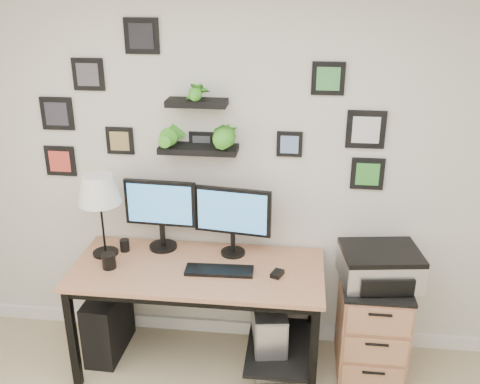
# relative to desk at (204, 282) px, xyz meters

# --- Properties ---
(room) EXTENTS (4.00, 4.00, 4.00)m
(room) POSITION_rel_desk_xyz_m (0.24, 0.32, -0.58)
(room) COLOR tan
(room) RESTS_ON ground
(desk) EXTENTS (1.60, 0.70, 0.75)m
(desk) POSITION_rel_desk_xyz_m (0.00, 0.00, 0.00)
(desk) COLOR tan
(desk) RESTS_ON ground
(monitor_left) EXTENTS (0.48, 0.20, 0.49)m
(monitor_left) POSITION_rel_desk_xyz_m (-0.32, 0.19, 0.41)
(monitor_left) COLOR black
(monitor_left) RESTS_ON desk
(monitor_right) EXTENTS (0.51, 0.18, 0.47)m
(monitor_right) POSITION_rel_desk_xyz_m (0.17, 0.17, 0.40)
(monitor_right) COLOR black
(monitor_right) RESTS_ON desk
(keyboard) EXTENTS (0.43, 0.15, 0.02)m
(keyboard) POSITION_rel_desk_xyz_m (0.11, -0.08, 0.13)
(keyboard) COLOR black
(keyboard) RESTS_ON desk
(mouse) EXTENTS (0.09, 0.11, 0.03)m
(mouse) POSITION_rel_desk_xyz_m (0.47, -0.08, 0.14)
(mouse) COLOR black
(mouse) RESTS_ON desk
(table_lamp) EXTENTS (0.27, 0.27, 0.56)m
(table_lamp) POSITION_rel_desk_xyz_m (-0.68, 0.07, 0.57)
(table_lamp) COLOR black
(table_lamp) RESTS_ON desk
(mug) EXTENTS (0.09, 0.09, 0.10)m
(mug) POSITION_rel_desk_xyz_m (-0.59, -0.10, 0.17)
(mug) COLOR black
(mug) RESTS_ON desk
(pen_cup) EXTENTS (0.06, 0.06, 0.08)m
(pen_cup) POSITION_rel_desk_xyz_m (-0.56, 0.13, 0.16)
(pen_cup) COLOR black
(pen_cup) RESTS_ON desk
(pc_tower_black) EXTENTS (0.22, 0.47, 0.46)m
(pc_tower_black) POSITION_rel_desk_xyz_m (-0.69, 0.03, -0.40)
(pc_tower_black) COLOR black
(pc_tower_black) RESTS_ON ground
(pc_tower_grey) EXTENTS (0.28, 0.50, 0.47)m
(pc_tower_grey) POSITION_rel_desk_xyz_m (0.42, 0.04, -0.39)
(pc_tower_grey) COLOR gray
(pc_tower_grey) RESTS_ON ground
(file_cabinet) EXTENTS (0.43, 0.53, 0.67)m
(file_cabinet) POSITION_rel_desk_xyz_m (1.10, 0.06, -0.29)
(file_cabinet) COLOR tan
(file_cabinet) RESTS_ON ground
(printer) EXTENTS (0.52, 0.44, 0.22)m
(printer) POSITION_rel_desk_xyz_m (1.11, 0.07, 0.15)
(printer) COLOR silver
(printer) RESTS_ON file_cabinet
(wall_decor) EXTENTS (2.26, 0.18, 1.04)m
(wall_decor) POSITION_rel_desk_xyz_m (-0.05, 0.26, 1.01)
(wall_decor) COLOR black
(wall_decor) RESTS_ON ground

